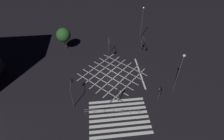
% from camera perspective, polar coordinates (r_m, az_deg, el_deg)
% --- Properties ---
extents(ground_plane, '(200.00, 200.00, 0.00)m').
position_cam_1_polar(ground_plane, '(34.77, 0.00, -1.53)').
color(ground_plane, black).
extents(road_markings, '(13.96, 20.21, 0.01)m').
position_cam_1_polar(road_markings, '(30.53, 1.79, -9.29)').
color(road_markings, silver).
rests_on(road_markings, ground_plane).
extents(traffic_light_ne_main, '(0.39, 0.36, 3.26)m').
position_cam_1_polar(traffic_light_ne_main, '(40.81, 9.69, 9.08)').
color(traffic_light_ne_main, '#424244').
rests_on(traffic_light_ne_main, ground_plane).
extents(traffic_light_sw_cross, '(0.36, 2.79, 4.22)m').
position_cam_1_polar(traffic_light_sw_cross, '(28.74, -13.03, -5.49)').
color(traffic_light_sw_cross, '#424244').
rests_on(traffic_light_sw_cross, ground_plane).
extents(traffic_light_ne_cross, '(0.36, 2.32, 4.14)m').
position_cam_1_polar(traffic_light_ne_cross, '(39.22, 10.26, 8.80)').
color(traffic_light_ne_cross, '#424244').
rests_on(traffic_light_ne_cross, ground_plane).
extents(traffic_light_median_north, '(0.36, 2.80, 4.31)m').
position_cam_1_polar(traffic_light_median_north, '(37.53, -0.94, 8.17)').
color(traffic_light_median_north, '#424244').
rests_on(traffic_light_median_north, ground_plane).
extents(traffic_light_median_south, '(0.36, 0.39, 3.37)m').
position_cam_1_polar(traffic_light_median_south, '(28.36, 2.13, -7.00)').
color(traffic_light_median_south, '#424244').
rests_on(traffic_light_median_south, ground_plane).
extents(traffic_light_se_main, '(0.39, 0.36, 3.46)m').
position_cam_1_polar(traffic_light_se_main, '(29.54, 15.44, -6.27)').
color(traffic_light_se_main, '#424244').
rests_on(traffic_light_se_main, ground_plane).
extents(street_lamp_east, '(0.48, 0.48, 7.67)m').
position_cam_1_polar(street_lamp_east, '(30.58, 21.49, 1.11)').
color(street_lamp_east, '#424244').
rests_on(street_lamp_east, ground_plane).
extents(street_lamp_west, '(0.42, 0.42, 8.20)m').
position_cam_1_polar(street_lamp_west, '(44.40, 9.87, 16.07)').
color(street_lamp_west, '#424244').
rests_on(street_lamp_west, ground_plane).
extents(street_tree_near, '(3.19, 3.19, 5.32)m').
position_cam_1_polar(street_tree_near, '(41.52, -15.56, 10.94)').
color(street_tree_near, '#473323').
rests_on(street_tree_near, ground_plane).
extents(pedestrian_railing, '(8.58, 0.99, 1.05)m').
position_cam_1_polar(pedestrian_railing, '(28.10, 0.00, -13.23)').
color(pedestrian_railing, '#9EA0A5').
rests_on(pedestrian_railing, ground_plane).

